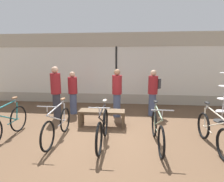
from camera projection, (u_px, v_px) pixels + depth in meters
The scene contains 13 objects.
ground_plane at pixel (106, 137), 4.69m from camera, with size 24.00×24.00×0.00m, color brown.
shop_back_wall at pixel (116, 68), 7.93m from camera, with size 12.00×0.08×3.20m.
bicycle_far_left at pixel (7, 123), 4.51m from camera, with size 0.46×1.76×1.05m.
bicycle_left at pixel (58, 125), 4.45m from camera, with size 0.46×1.78×1.03m.
bicycle_center at pixel (103, 128), 4.23m from camera, with size 0.46×1.72×1.05m.
bicycle_right at pixel (157, 130), 4.17m from camera, with size 0.46×1.75×1.03m.
bicycle_far_right at pixel (213, 132), 4.05m from camera, with size 0.46×1.74×1.02m.
accessory_rack at pixel (224, 101), 5.68m from camera, with size 0.48×0.48×1.72m.
display_bench at pixel (102, 113), 5.36m from camera, with size 1.40×0.44×0.50m.
customer_near_rack at pixel (56, 91), 5.98m from camera, with size 0.48×0.48×1.81m.
customer_by_window at pixel (117, 92), 6.18m from camera, with size 0.39×0.39×1.71m.
customer_mid_floor at pixel (153, 91), 6.32m from camera, with size 0.54×0.54×1.67m.
customer_near_bench at pixel (73, 92), 6.53m from camera, with size 0.47×0.47×1.60m.
Camera 1 is at (0.59, -4.35, 2.05)m, focal length 28.00 mm.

